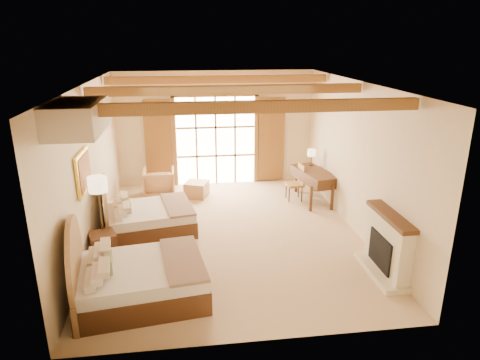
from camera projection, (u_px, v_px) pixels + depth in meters
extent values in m
plane|color=#D1B08A|center=(229.00, 234.00, 9.28)|extent=(7.00, 7.00, 0.00)
plane|color=beige|center=(215.00, 129.00, 12.07)|extent=(5.50, 0.00, 5.50)
plane|color=beige|center=(90.00, 168.00, 8.44)|extent=(0.00, 7.00, 7.00)
plane|color=beige|center=(356.00, 158.00, 9.12)|extent=(0.00, 7.00, 7.00)
plane|color=#AE743A|center=(228.00, 83.00, 8.27)|extent=(7.00, 7.00, 0.00)
cube|color=white|center=(216.00, 141.00, 12.14)|extent=(2.20, 0.02, 2.50)
cube|color=olive|center=(159.00, 143.00, 11.91)|extent=(0.75, 0.06, 2.40)
cube|color=olive|center=(271.00, 140.00, 12.31)|extent=(0.75, 0.06, 2.40)
cube|color=beige|center=(388.00, 246.00, 7.55)|extent=(0.25, 1.30, 1.10)
cube|color=black|center=(384.00, 251.00, 7.57)|extent=(0.18, 0.80, 0.60)
cube|color=beige|center=(380.00, 271.00, 7.70)|extent=(0.45, 1.40, 0.10)
cube|color=#4C2714|center=(391.00, 216.00, 7.37)|extent=(0.30, 1.40, 0.08)
cube|color=yellow|center=(83.00, 172.00, 7.69)|extent=(0.05, 0.95, 0.75)
cube|color=#CB6D31|center=(85.00, 172.00, 7.69)|extent=(0.02, 0.82, 0.62)
cube|color=beige|center=(77.00, 117.00, 6.17)|extent=(0.70, 1.40, 0.45)
cube|color=#4C2714|center=(142.00, 288.00, 6.92)|extent=(2.20, 1.78, 0.39)
cube|color=silver|center=(140.00, 271.00, 6.82)|extent=(2.16, 1.75, 0.22)
cube|color=#816554|center=(183.00, 262.00, 6.87)|extent=(0.81, 1.62, 0.05)
cube|color=gray|center=(109.00, 260.00, 6.69)|extent=(0.17, 0.43, 0.24)
cube|color=#4C2714|center=(150.00, 224.00, 9.33)|extent=(2.07, 1.71, 0.36)
cube|color=silver|center=(149.00, 212.00, 9.24)|extent=(2.03, 1.68, 0.20)
cube|color=#816554|center=(178.00, 206.00, 9.28)|extent=(0.81, 1.50, 0.04)
cube|color=gray|center=(128.00, 204.00, 9.12)|extent=(0.18, 0.39, 0.22)
cube|color=#4C2714|center=(103.00, 247.00, 8.09)|extent=(0.59, 0.59, 0.56)
cylinder|color=#342B19|center=(105.00, 255.00, 8.34)|extent=(0.23, 0.23, 0.03)
cylinder|color=#342B19|center=(102.00, 222.00, 8.11)|extent=(0.04, 0.04, 1.38)
cylinder|color=#FFF2BA|center=(98.00, 184.00, 7.87)|extent=(0.34, 0.34, 0.29)
imported|color=tan|center=(159.00, 183.00, 11.36)|extent=(0.82, 0.84, 0.75)
cube|color=#9D7A45|center=(197.00, 189.00, 11.40)|extent=(0.71, 0.71, 0.40)
cube|color=#4C2714|center=(314.00, 172.00, 10.93)|extent=(0.95, 1.60, 0.05)
cube|color=#4C2714|center=(314.00, 177.00, 10.98)|extent=(0.92, 1.56, 0.24)
cube|color=#A67A37|center=(294.00, 185.00, 11.09)|extent=(0.46, 0.46, 0.06)
cube|color=#A67A37|center=(302.00, 174.00, 11.03)|extent=(0.09, 0.42, 0.51)
cylinder|color=#342B19|center=(311.00, 165.00, 11.39)|extent=(0.13, 0.13, 0.02)
cylinder|color=#342B19|center=(311.00, 159.00, 11.34)|extent=(0.03, 0.03, 0.31)
cylinder|color=#FFF2BA|center=(312.00, 153.00, 11.28)|extent=(0.22, 0.22, 0.17)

